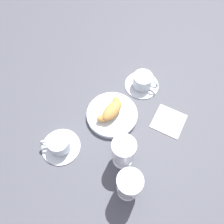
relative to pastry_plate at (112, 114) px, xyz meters
The scene contains 8 objects.
ground_plane 0.03m from the pastry_plate, 46.08° to the left, with size 2.20×2.20×0.00m, color #4C4F56.
pastry_plate is the anchor object (origin of this frame).
croissant_large 0.03m from the pastry_plate, 77.02° to the left, with size 0.13×0.08×0.04m.
coffee_cup_near 0.19m from the pastry_plate, 17.38° to the right, with size 0.14×0.14×0.06m.
coffee_cup_far 0.22m from the pastry_plate, 148.33° to the left, with size 0.14×0.14×0.06m.
juice_glass_left 0.19m from the pastry_plate, 144.41° to the right, with size 0.08×0.08×0.14m.
juice_glass_right 0.29m from the pastry_plate, 145.93° to the right, with size 0.08×0.08×0.14m.
folded_napkin 0.21m from the pastry_plate, 72.52° to the right, with size 0.11×0.11×0.01m, color silver.
Camera 1 is at (-0.39, -0.18, 0.78)m, focal length 37.26 mm.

